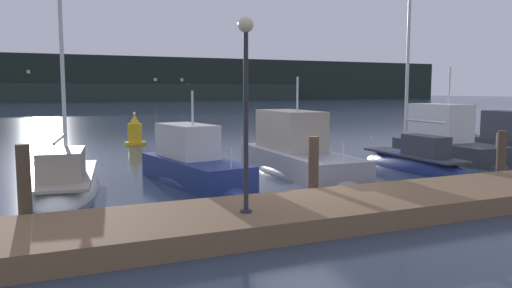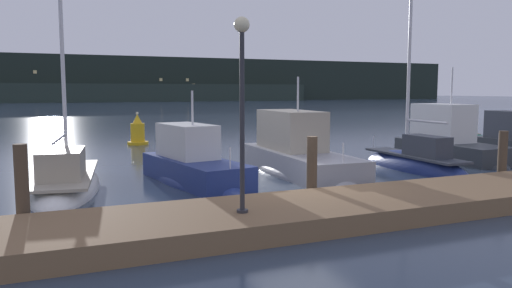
{
  "view_description": "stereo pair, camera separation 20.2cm",
  "coord_description": "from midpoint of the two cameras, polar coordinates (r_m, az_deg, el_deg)",
  "views": [
    {
      "loc": [
        -6.65,
        -11.74,
        2.98
      ],
      "look_at": [
        0.0,
        3.3,
        1.2
      ],
      "focal_mm": 35.0,
      "sensor_mm": 36.0,
      "label": 1
    },
    {
      "loc": [
        -6.46,
        -11.82,
        2.98
      ],
      "look_at": [
        0.0,
        3.3,
        1.2
      ],
      "focal_mm": 35.0,
      "sensor_mm": 36.0,
      "label": 2
    }
  ],
  "objects": [
    {
      "name": "dock",
      "position": [
        12.01,
        10.75,
        -7.19
      ],
      "size": [
        36.5,
        2.8,
        0.45
      ],
      "primitive_type": "cube",
      "color": "brown",
      "rests_on": "ground"
    },
    {
      "name": "motorboat_berth_5",
      "position": [
        18.08,
        5.08,
        -2.07
      ],
      "size": [
        2.53,
        7.35,
        4.08
      ],
      "color": "gray",
      "rests_on": "ground"
    },
    {
      "name": "ground_plane",
      "position": [
        13.81,
        5.85,
        -6.32
      ],
      "size": [
        400.0,
        400.0,
        0.0
      ],
      "primitive_type": "plane",
      "color": "#2D3D51"
    },
    {
      "name": "sailboat_berth_6",
      "position": [
        19.59,
        17.95,
        -2.43
      ],
      "size": [
        1.47,
        5.7,
        8.94
      ],
      "color": "navy",
      "rests_on": "ground"
    },
    {
      "name": "motorboat_berth_7",
      "position": [
        23.15,
        21.4,
        -0.43
      ],
      "size": [
        2.35,
        6.03,
        4.42
      ],
      "color": "#2D3338",
      "rests_on": "ground"
    },
    {
      "name": "rowboat_adrift",
      "position": [
        34.41,
        23.52,
        0.7
      ],
      "size": [
        1.87,
        3.37,
        0.56
      ],
      "color": "#195647",
      "rests_on": "ground"
    },
    {
      "name": "motorboat_berth_4",
      "position": [
        16.28,
        -6.8,
        -3.24
      ],
      "size": [
        2.69,
        5.76,
        3.53
      ],
      "color": "navy",
      "rests_on": "ground"
    },
    {
      "name": "mooring_pile_3",
      "position": [
        17.75,
        26.63,
        -1.38
      ],
      "size": [
        0.28,
        0.28,
        1.7
      ],
      "primitive_type": "cylinder",
      "color": "#4C3D2D",
      "rests_on": "ground"
    },
    {
      "name": "mooring_pile_2",
      "position": [
        13.26,
        6.83,
        -2.95
      ],
      "size": [
        0.28,
        0.28,
        1.77
      ],
      "primitive_type": "cylinder",
      "color": "#4C3D2D",
      "rests_on": "ground"
    },
    {
      "name": "dock_lamppost",
      "position": [
        10.15,
        -1.04,
        6.98
      ],
      "size": [
        0.32,
        0.32,
        3.99
      ],
      "color": "#2D2D33",
      "rests_on": "dock"
    },
    {
      "name": "hillside_backdrop",
      "position": [
        142.12,
        -21.09,
        6.8
      ],
      "size": [
        240.0,
        23.0,
        12.02
      ],
      "color": "#1E2823",
      "rests_on": "ground"
    },
    {
      "name": "channel_buoy",
      "position": [
        28.15,
        -13.17,
        1.27
      ],
      "size": [
        1.14,
        1.14,
        1.8
      ],
      "color": "gold",
      "rests_on": "ground"
    },
    {
      "name": "mooring_pile_1",
      "position": [
        11.52,
        -24.72,
        -4.62
      ],
      "size": [
        0.28,
        0.28,
        1.87
      ],
      "primitive_type": "cylinder",
      "color": "#4C3D2D",
      "rests_on": "ground"
    },
    {
      "name": "sailboat_berth_3",
      "position": [
        16.09,
        -20.61,
        -4.32
      ],
      "size": [
        2.85,
        6.74,
        10.4
      ],
      "color": "white",
      "rests_on": "ground"
    }
  ]
}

